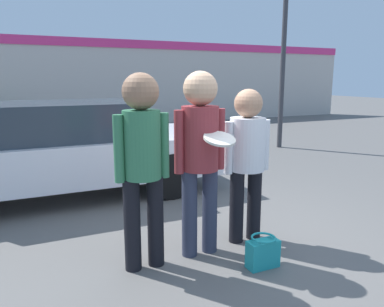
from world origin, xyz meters
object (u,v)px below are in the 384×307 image
(parked_car_near, at_px, (59,148))
(person_right, at_px, (247,153))
(person_left, at_px, (142,155))
(handbag, at_px, (263,253))
(person_middle_with_frisbee, at_px, (200,147))

(parked_car_near, bearing_deg, person_right, -57.16)
(person_left, bearing_deg, handbag, -25.41)
(person_middle_with_frisbee, bearing_deg, handbag, -51.49)
(person_left, xyz_separation_m, handbag, (0.98, -0.47, -0.92))
(parked_car_near, height_order, handbag, parked_car_near)
(handbag, bearing_deg, person_middle_with_frisbee, 128.51)
(person_right, relative_size, handbag, 5.38)
(person_right, distance_m, handbag, 1.02)
(person_right, bearing_deg, handbag, -107.05)
(person_middle_with_frisbee, relative_size, handbag, 5.96)
(person_left, height_order, parked_car_near, person_left)
(person_left, relative_size, person_right, 1.09)
(person_middle_with_frisbee, xyz_separation_m, person_right, (0.58, 0.08, -0.12))
(person_middle_with_frisbee, height_order, parked_car_near, person_middle_with_frisbee)
(handbag, bearing_deg, person_right, 72.95)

